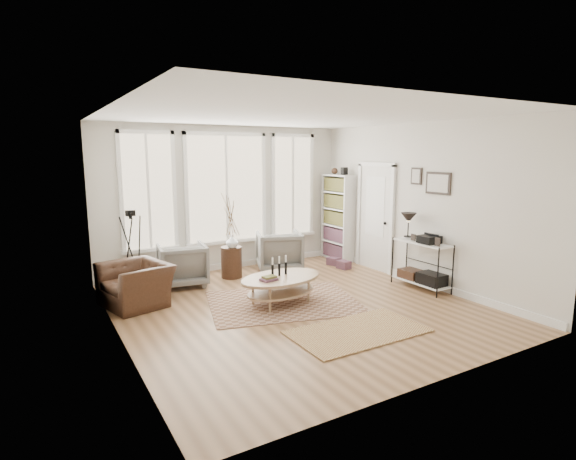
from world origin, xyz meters
TOP-DOWN VIEW (x-y plane):
  - room at (0.02, 0.03)m, footprint 5.50×5.54m
  - bay_window at (0.00, 2.71)m, footprint 4.14×0.12m
  - door at (2.57, 1.15)m, footprint 0.09×1.06m
  - bookcase at (2.44, 2.23)m, footprint 0.31×0.85m
  - low_shelf at (2.38, -0.30)m, footprint 0.38×1.08m
  - wall_art at (2.58, -0.27)m, footprint 0.04×0.88m
  - rug_main at (-0.09, 0.25)m, footprint 2.69×2.28m
  - rug_runner at (0.17, -1.30)m, footprint 1.82×1.01m
  - coffee_table at (-0.15, 0.22)m, footprint 1.52×1.09m
  - armchair_left at (-1.18, 2.00)m, footprint 0.93×0.95m
  - armchair_right at (0.83, 2.03)m, footprint 1.11×1.13m
  - side_table at (-0.21, 2.04)m, footprint 0.40×0.40m
  - vase at (-0.22, 1.96)m, footprint 0.28×0.28m
  - accent_chair at (-2.14, 1.32)m, footprint 1.22×1.13m
  - tripod_camera at (-2.01, 2.06)m, footprint 0.50×0.50m
  - book_stack_near at (2.05, 1.84)m, footprint 0.27×0.30m
  - book_stack_far at (2.05, 1.48)m, footprint 0.24×0.28m

SIDE VIEW (x-z plane):
  - rug_main at x=-0.09m, z-range 0.00..0.01m
  - rug_runner at x=0.17m, z-range 0.01..0.02m
  - book_stack_near at x=2.05m, z-range 0.00..0.16m
  - book_stack_far at x=2.05m, z-range 0.00..0.17m
  - accent_chair at x=-2.14m, z-range 0.00..0.66m
  - coffee_table at x=-0.15m, z-range 0.02..0.67m
  - armchair_left at x=-1.18m, z-range 0.00..0.76m
  - armchair_right at x=0.83m, z-range 0.00..0.81m
  - low_shelf at x=2.38m, z-range -0.14..1.16m
  - tripod_camera at x=-2.01m, z-range -0.06..1.36m
  - vase at x=-0.22m, z-range 0.60..0.84m
  - side_table at x=-0.21m, z-range -0.03..1.64m
  - bookcase at x=2.44m, z-range -0.07..1.99m
  - door at x=2.57m, z-range 0.01..2.23m
  - room at x=0.02m, z-range -0.02..2.88m
  - bay_window at x=0.00m, z-range 0.49..2.73m
  - wall_art at x=2.58m, z-range 1.66..2.10m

